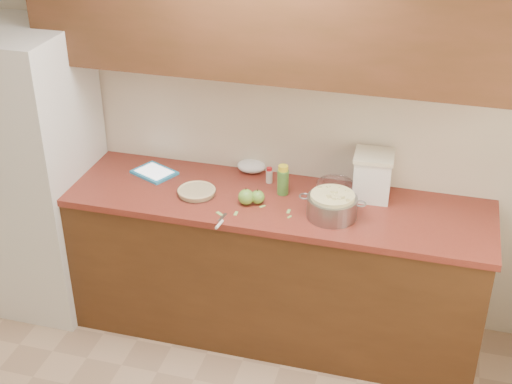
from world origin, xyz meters
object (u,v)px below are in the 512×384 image
(pie, at_px, (197,192))
(flour_canister, at_px, (373,175))
(colander, at_px, (332,206))
(tablet, at_px, (154,172))

(pie, xyz_separation_m, flour_canister, (0.97, 0.24, 0.12))
(colander, height_order, tablet, colander)
(flour_canister, bearing_deg, tablet, -176.98)
(pie, bearing_deg, colander, -2.43)
(pie, distance_m, tablet, 0.38)
(tablet, bearing_deg, pie, -2.43)
(colander, bearing_deg, tablet, 169.49)
(colander, relative_size, tablet, 1.24)
(pie, xyz_separation_m, colander, (0.79, -0.03, 0.05))
(flour_canister, relative_size, tablet, 0.90)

